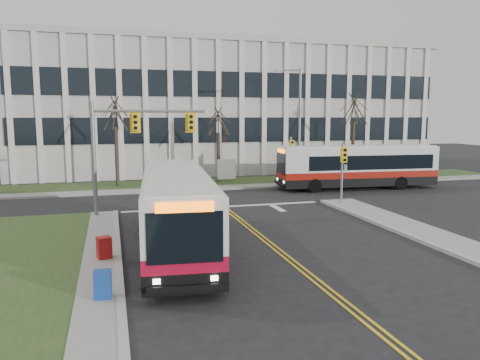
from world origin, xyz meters
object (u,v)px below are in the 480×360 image
object	(u,v)px
newspaper_box_red	(104,249)
bus_main	(176,212)
streetlight	(298,119)
directory_sign	(227,169)
bus_cross	(357,168)
newspaper_box_blue	(103,287)

from	to	relation	value
newspaper_box_red	bus_main	bearing A→B (deg)	4.17
streetlight	newspaper_box_red	world-z (taller)	streetlight
directory_sign	bus_main	size ratio (longest dim) A/B	0.17
bus_cross	newspaper_box_blue	world-z (taller)	bus_cross
bus_main	bus_cross	bearing A→B (deg)	44.57
streetlight	bus_cross	size ratio (longest dim) A/B	0.77
directory_sign	bus_cross	size ratio (longest dim) A/B	0.17
bus_main	directory_sign	bearing A→B (deg)	75.04
bus_main	newspaper_box_blue	world-z (taller)	bus_main
streetlight	newspaper_box_red	size ratio (longest dim) A/B	9.68
directory_sign	bus_cross	bearing A→B (deg)	-29.15
newspaper_box_red	directory_sign	bearing A→B (deg)	48.77
newspaper_box_red	bus_cross	bearing A→B (deg)	22.12
directory_sign	bus_cross	world-z (taller)	bus_cross
streetlight	directory_sign	size ratio (longest dim) A/B	4.60
streetlight	bus_main	bearing A→B (deg)	-126.44
streetlight	directory_sign	distance (m)	6.96
streetlight	newspaper_box_blue	size ratio (longest dim) A/B	9.68
bus_cross	streetlight	bearing A→B (deg)	-133.26
streetlight	newspaper_box_red	xyz separation A→B (m)	(-14.83, -17.19, -4.72)
newspaper_box_blue	bus_cross	bearing A→B (deg)	46.46
streetlight	bus_cross	world-z (taller)	streetlight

